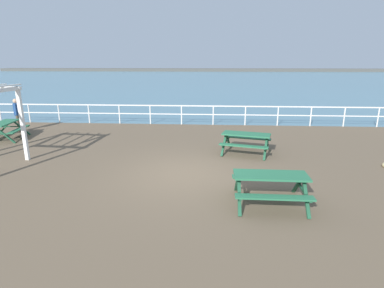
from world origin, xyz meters
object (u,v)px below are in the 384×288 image
Objects in this scene: picnic_table_near_left at (270,182)px; picnic_table_far_left at (4,127)px; picnic_table_near_right at (246,138)px; visitor at (17,113)px.

picnic_table_near_left is 12.31m from picnic_table_far_left.
picnic_table_near_left is 4.34m from picnic_table_near_right.
picnic_table_near_left is at bearing -127.37° from picnic_table_far_left.
visitor reaches higher than picnic_table_near_left.
picnic_table_far_left is 1.22× the size of visitor.
picnic_table_near_right is 1.28× the size of visitor.
picnic_table_near_left and picnic_table_far_left have the same top height.
picnic_table_near_right is at bearing 92.46° from picnic_table_near_left.
visitor is at bearing 179.48° from picnic_table_near_right.
picnic_table_far_left is (-10.71, 1.46, 0.00)m from picnic_table_near_right.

